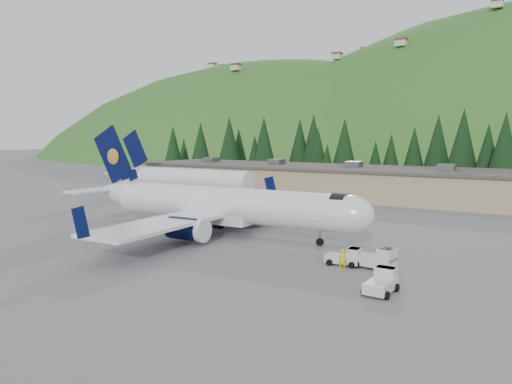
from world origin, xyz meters
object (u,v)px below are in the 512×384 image
object	(u,v)px
airliner	(218,205)
second_airliner	(179,178)
terminal_building	(326,180)
baggage_tug_a	(346,257)
baggage_tug_c	(382,282)
baggage_tug_b	(377,259)
ramp_worker	(342,260)

from	to	relation	value
airliner	second_airliner	world-z (taller)	airliner
second_airliner	terminal_building	distance (m)	25.55
second_airliner	baggage_tug_a	bearing A→B (deg)	-33.96
second_airliner	baggage_tug_c	size ratio (longest dim) A/B	9.06
second_airliner	baggage_tug_b	world-z (taller)	second_airliner
airliner	baggage_tug_a	distance (m)	17.40
baggage_tug_b	baggage_tug_c	distance (m)	6.06
terminal_building	baggage_tug_a	bearing A→B (deg)	-64.68
airliner	terminal_building	bearing A→B (deg)	94.05
ramp_worker	terminal_building	bearing A→B (deg)	-81.79
airliner	ramp_worker	bearing A→B (deg)	-24.07
baggage_tug_b	baggage_tug_c	world-z (taller)	baggage_tug_b
baggage_tug_b	terminal_building	size ratio (longest dim) A/B	0.05
ramp_worker	baggage_tug_c	bearing A→B (deg)	122.43
second_airliner	terminal_building	bearing A→B (deg)	38.78
baggage_tug_a	ramp_worker	size ratio (longest dim) A/B	1.64
second_airliner	baggage_tug_b	size ratio (longest dim) A/B	7.79
baggage_tug_b	baggage_tug_c	bearing A→B (deg)	-60.74
baggage_tug_c	airliner	bearing A→B (deg)	65.81
second_airliner	baggage_tug_c	distance (m)	55.62
terminal_building	second_airliner	bearing A→B (deg)	-141.22
baggage_tug_b	airliner	bearing A→B (deg)	174.11
baggage_tug_c	ramp_worker	bearing A→B (deg)	51.47
second_airliner	airliner	bearing A→B (deg)	-42.68
baggage_tug_b	ramp_worker	distance (m)	2.91
terminal_building	baggage_tug_b	bearing A→B (deg)	-61.89
baggage_tug_b	terminal_building	world-z (taller)	terminal_building
airliner	ramp_worker	xyz separation A→B (m)	(16.78, -6.83, -2.25)
second_airliner	ramp_worker	size ratio (longest dim) A/B	15.77
baggage_tug_a	baggage_tug_b	xyz separation A→B (m)	(2.51, 0.23, 0.13)
airliner	baggage_tug_c	size ratio (longest dim) A/B	11.63
baggage_tug_c	ramp_worker	distance (m)	5.71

